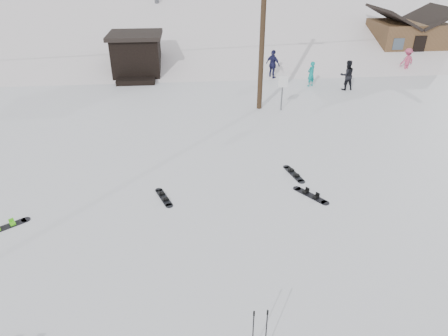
{
  "coord_description": "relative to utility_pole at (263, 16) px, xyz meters",
  "views": [
    {
      "loc": [
        -1.75,
        -6.0,
        7.5
      ],
      "look_at": [
        -0.73,
        5.02,
        1.4
      ],
      "focal_mm": 32.0,
      "sensor_mm": 36.0,
      "label": 1
    }
  ],
  "objects": [
    {
      "name": "ground",
      "position": [
        -2.0,
        -14.0,
        -4.68
      ],
      "size": [
        200.0,
        200.0,
        0.0
      ],
      "primitive_type": "plane",
      "color": "white",
      "rests_on": "ground"
    },
    {
      "name": "ski_slope",
      "position": [
        -2.0,
        41.0,
        -16.68
      ],
      "size": [
        60.0,
        85.24,
        65.97
      ],
      "primitive_type": "cube",
      "rotation": [
        0.31,
        0.0,
        0.0
      ],
      "color": "white",
      "rests_on": "ground"
    },
    {
      "name": "ridge_right",
      "position": [
        36.0,
        36.0,
        -15.68
      ],
      "size": [
        45.66,
        93.98,
        54.59
      ],
      "primitive_type": "cube",
      "rotation": [
        0.21,
        -0.05,
        -0.12
      ],
      "color": "white",
      "rests_on": "ground"
    },
    {
      "name": "utility_pole",
      "position": [
        0.0,
        0.0,
        0.0
      ],
      "size": [
        2.0,
        0.26,
        9.0
      ],
      "color": "#3A2819",
      "rests_on": "ground"
    },
    {
      "name": "trail_sign",
      "position": [
        1.1,
        -0.42,
        -3.41
      ],
      "size": [
        0.5,
        0.09,
        1.85
      ],
      "color": "#595B60",
      "rests_on": "ground"
    },
    {
      "name": "lift_hut",
      "position": [
        -7.0,
        6.94,
        -3.32
      ],
      "size": [
        3.4,
        4.1,
        2.75
      ],
      "color": "black",
      "rests_on": "ground"
    },
    {
      "name": "cabin",
      "position": [
        13.0,
        10.0,
        -3.2
      ],
      "size": [
        5.39,
        4.4,
        3.77
      ],
      "color": "brown",
      "rests_on": "ground"
    },
    {
      "name": "ski_poles",
      "position": [
        -2.53,
        -14.65,
        -4.0
      ],
      "size": [
        0.36,
        0.1,
        1.33
      ],
      "color": "black",
      "rests_on": "ground"
    },
    {
      "name": "board_scatter_b",
      "position": [
        -4.74,
        -8.38,
        -4.66
      ],
      "size": [
        0.65,
        1.28,
        0.09
      ],
      "rotation": [
        0.0,
        0.0,
        1.94
      ],
      "color": "black",
      "rests_on": "ground"
    },
    {
      "name": "board_scatter_c",
      "position": [
        -9.52,
        -9.6,
        -4.65
      ],
      "size": [
        1.26,
        0.97,
        0.1
      ],
      "rotation": [
        0.0,
        0.0,
        0.62
      ],
      "color": "black",
      "rests_on": "ground"
    },
    {
      "name": "board_scatter_d",
      "position": [
        0.31,
        -8.71,
        -4.65
      ],
      "size": [
        0.99,
        1.27,
        0.11
      ],
      "rotation": [
        0.0,
        0.0,
        -0.95
      ],
      "color": "black",
      "rests_on": "ground"
    },
    {
      "name": "board_scatter_f",
      "position": [
        0.1,
        -7.19,
        -4.65
      ],
      "size": [
        0.56,
        1.43,
        0.1
      ],
      "rotation": [
        0.0,
        0.0,
        1.81
      ],
      "color": "black",
      "rests_on": "ground"
    },
    {
      "name": "skier_teal",
      "position": [
        3.81,
        3.59,
        -3.93
      ],
      "size": [
        0.66,
        0.6,
        1.51
      ],
      "primitive_type": "imported",
      "rotation": [
        0.0,
        0.0,
        3.71
      ],
      "color": "#0E8D8A",
      "rests_on": "ground"
    },
    {
      "name": "skier_dark",
      "position": [
        5.73,
        2.69,
        -3.8
      ],
      "size": [
        0.91,
        0.74,
        1.76
      ],
      "primitive_type": "imported",
      "rotation": [
        0.0,
        0.0,
        3.23
      ],
      "color": "black",
      "rests_on": "ground"
    },
    {
      "name": "skier_pink",
      "position": [
        11.18,
        6.01,
        -3.87
      ],
      "size": [
        1.19,
        0.92,
        1.63
      ],
      "primitive_type": "imported",
      "rotation": [
        0.0,
        0.0,
        3.48
      ],
      "color": "#C04469",
      "rests_on": "ground"
    },
    {
      "name": "skier_navy",
      "position": [
        1.79,
        5.39,
        -3.76
      ],
      "size": [
        1.03,
        1.12,
        1.84
      ],
      "primitive_type": "imported",
      "rotation": [
        0.0,
        0.0,
        2.25
      ],
      "color": "#1B1B44",
      "rests_on": "ground"
    }
  ]
}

